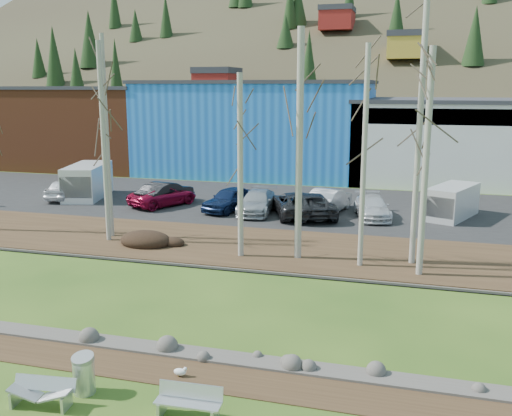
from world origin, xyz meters
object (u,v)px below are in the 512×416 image
(car_2, at_px, (163,196))
(car_4, at_px, (230,199))
(seagull, at_px, (180,372))
(car_6, at_px, (310,205))
(bench_damaged, at_px, (42,392))
(car_8, at_px, (295,204))
(bench_intact, at_px, (189,402))
(car_0, at_px, (68,188))
(car_1, at_px, (165,193))
(litter_bin, at_px, (84,376))
(car_3, at_px, (257,202))
(van_white, at_px, (451,202))
(van_grey, at_px, (87,182))
(car_7, at_px, (372,207))
(car_5, at_px, (329,200))

(car_2, xyz_separation_m, car_4, (4.69, -0.32, 0.08))
(seagull, height_order, car_6, car_6)
(bench_damaged, bearing_deg, car_8, 78.89)
(bench_intact, bearing_deg, car_6, 90.39)
(car_8, bearing_deg, car_4, -26.20)
(car_0, height_order, car_1, car_1)
(litter_bin, xyz_separation_m, car_3, (-1.24, 21.30, 0.34))
(car_0, height_order, van_white, van_white)
(bench_intact, relative_size, litter_bin, 1.70)
(litter_bin, distance_m, van_white, 25.26)
(van_grey, bearing_deg, car_6, -20.52)
(car_2, xyz_separation_m, van_white, (17.96, 1.27, 0.30))
(litter_bin, relative_size, seagull, 2.26)
(car_6, height_order, van_white, van_white)
(litter_bin, distance_m, van_grey, 26.80)
(car_1, xyz_separation_m, van_white, (18.03, 0.78, 0.20))
(litter_bin, xyz_separation_m, van_white, (10.18, 23.11, 0.62))
(car_4, bearing_deg, car_7, 19.28)
(car_2, relative_size, car_5, 1.02)
(car_4, relative_size, car_7, 0.97)
(car_8, bearing_deg, seagull, 70.46)
(bench_intact, distance_m, bench_damaged, 3.75)
(car_2, bearing_deg, seagull, 142.07)
(car_1, bearing_deg, car_7, -169.42)
(seagull, relative_size, car_4, 0.10)
(bench_intact, xyz_separation_m, car_5, (-0.06, 23.08, 0.50))
(car_1, distance_m, van_white, 18.05)
(van_white, xyz_separation_m, van_grey, (-24.20, -0.29, 0.19))
(seagull, bearing_deg, car_8, 82.11)
(car_4, height_order, car_8, car_4)
(bench_intact, distance_m, van_white, 24.50)
(car_2, height_order, car_4, car_4)
(van_grey, bearing_deg, van_white, -14.16)
(seagull, xyz_separation_m, car_7, (3.59, 20.50, 0.62))
(litter_bin, relative_size, car_2, 0.20)
(car_3, xyz_separation_m, car_5, (4.22, 1.46, 0.08))
(bench_intact, height_order, seagull, bench_intact)
(car_2, xyz_separation_m, car_5, (10.77, 0.92, 0.11))
(bench_intact, height_order, car_2, car_2)
(car_8, xyz_separation_m, van_white, (9.02, 1.89, 0.23))
(car_1, height_order, car_3, car_1)
(car_6, bearing_deg, car_1, -28.60)
(car_1, xyz_separation_m, car_3, (6.62, -1.03, -0.07))
(car_1, distance_m, car_4, 4.82)
(car_3, bearing_deg, car_0, 172.74)
(car_2, height_order, car_7, car_2)
(car_0, distance_m, car_6, 17.23)
(car_3, xyz_separation_m, car_7, (6.91, 0.61, -0.04))
(car_0, xyz_separation_m, car_8, (16.29, -0.94, -0.01))
(car_2, relative_size, car_6, 0.90)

